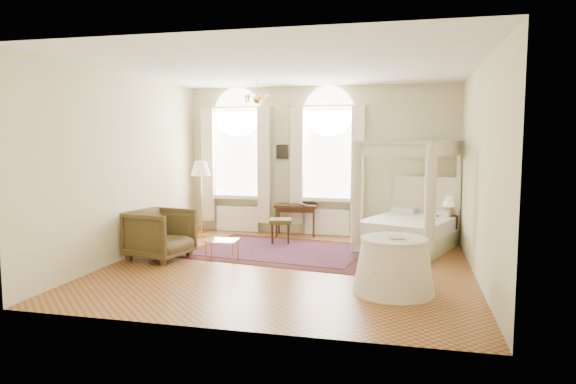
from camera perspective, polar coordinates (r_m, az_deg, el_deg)
name	(u,v)px	position (r m, az deg, el deg)	size (l,w,h in m)	color
ground	(289,266)	(8.78, 0.07, -8.21)	(6.00, 6.00, 0.00)	#975C2C
room_walls	(289,149)	(8.52, 0.07, 4.82)	(6.00, 6.00, 6.00)	beige
window_left	(237,167)	(11.83, -5.71, 2.73)	(1.62, 0.27, 3.29)	white
window_right	(327,169)	(11.32, 4.41, 2.60)	(1.62, 0.27, 3.29)	white
chandelier	(257,99)	(9.93, -3.45, 10.32)	(0.51, 0.45, 0.50)	gold
wall_pictures	(323,150)	(11.41, 3.94, 4.66)	(2.54, 0.03, 0.39)	black
canopy_bed	(408,224)	(10.36, 13.18, -3.46)	(2.13, 2.35, 2.11)	#B7BE9A
nightstand	(445,229)	(11.04, 17.06, -3.92)	(0.42, 0.38, 0.61)	black
nightstand_lamp	(449,203)	(10.91, 17.46, -1.15)	(0.25, 0.25, 0.37)	gold
writing_desk	(296,209)	(11.36, 0.88, -1.89)	(0.98, 0.58, 0.70)	black
laptop	(300,204)	(11.29, 1.34, -1.35)	(0.37, 0.24, 0.03)	black
stool	(280,223)	(10.55, -0.85, -3.45)	(0.53, 0.53, 0.51)	#43381C
armchair	(160,234)	(9.47, -14.03, -4.57)	(0.96, 0.99, 0.90)	#43351C
coffee_table	(222,242)	(9.12, -7.35, -5.49)	(0.59, 0.43, 0.39)	white
floor_lamp	(201,172)	(11.27, -9.67, 2.16)	(0.43, 0.43, 1.66)	gold
oriental_rug	(284,251)	(9.89, -0.40, -6.55)	(3.74, 2.92, 0.01)	#471811
side_table	(394,266)	(7.39, 11.67, -8.02)	(1.14, 1.14, 0.78)	white
book	(389,237)	(7.28, 11.11, -4.92)	(0.21, 0.28, 0.03)	black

